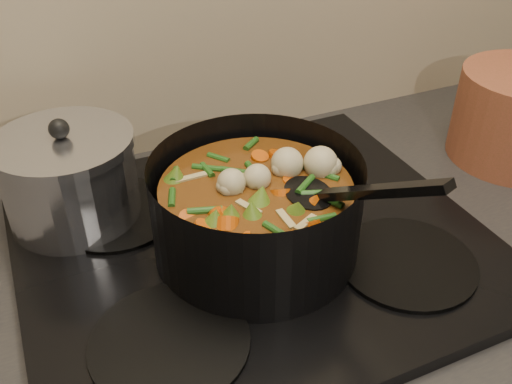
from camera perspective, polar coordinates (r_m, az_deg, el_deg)
name	(u,v)px	position (r m, az deg, el deg)	size (l,w,h in m)	color
stovetop	(254,243)	(0.79, -0.24, -5.08)	(0.62, 0.54, 0.03)	black
stockpot	(256,211)	(0.73, 0.04, -1.96)	(0.30, 0.36, 0.20)	black
saucepan	(70,178)	(0.83, -18.12, 1.36)	(0.19, 0.19, 0.16)	silver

